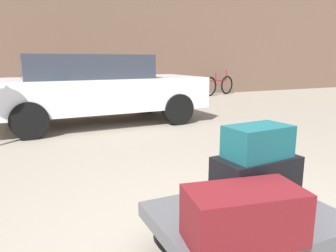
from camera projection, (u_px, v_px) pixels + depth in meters
luggage_cart at (245, 223)px, 2.07m from camera, size 1.16×0.89×0.34m
duffel_bag_black_front_left at (255, 181)px, 2.14m from camera, size 0.58×0.33×0.34m
duffel_bag_maroon_stacked_top at (244, 215)px, 1.71m from camera, size 0.68×0.44×0.30m
duffel_bag_teal_topmost_pile at (258, 141)px, 2.09m from camera, size 0.45×0.29×0.21m
parked_car at (96, 87)px, 6.58m from camera, size 4.35×2.02×1.42m
bicycle_leaning at (219, 85)px, 12.18m from camera, size 1.69×0.61×0.96m
bollard_kerb_near at (158, 95)px, 9.69m from camera, size 0.25×0.25×0.57m
bollard_kerb_mid at (198, 93)px, 10.27m from camera, size 0.25×0.25×0.57m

